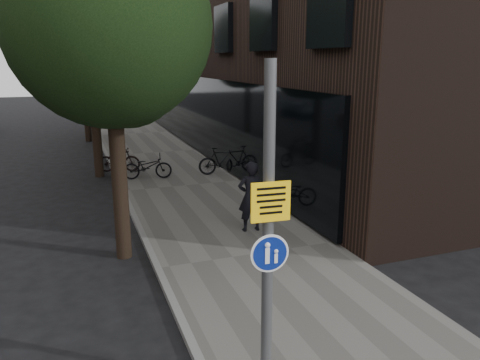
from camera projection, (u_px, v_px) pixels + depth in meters
name	position (u px, v px, depth m)	size (l,w,h in m)	color
ground	(311.00, 336.00, 8.00)	(120.00, 120.00, 0.00)	black
sidewalk	(186.00, 187.00, 17.16)	(4.50, 60.00, 0.12)	#5F5D58
curb_edge	(123.00, 192.00, 16.41)	(0.15, 60.00, 0.13)	slate
street_tree_near	(113.00, 35.00, 10.10)	(4.40, 4.40, 7.50)	black
street_tree_mid	(91.00, 45.00, 17.83)	(5.00, 5.00, 7.80)	black
street_tree_far	(83.00, 50.00, 26.02)	(5.00, 5.00, 7.80)	black
signpost	(268.00, 235.00, 6.05)	(0.52, 0.15, 4.48)	#595B5E
pedestrian	(251.00, 196.00, 12.39)	(0.69, 0.45, 1.90)	black
parked_bike_facade_near	(269.00, 195.00, 14.31)	(0.61, 1.75, 0.92)	black
parked_bike_facade_far	(221.00, 161.00, 18.67)	(0.51, 1.82, 1.10)	black
parked_bike_curb_near	(147.00, 166.00, 17.97)	(0.64, 1.85, 0.97)	black
parked_bike_curb_far	(119.00, 159.00, 19.09)	(0.48, 1.70, 1.02)	black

